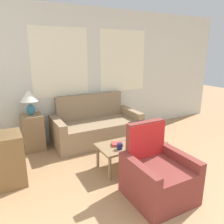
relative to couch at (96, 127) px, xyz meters
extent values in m
cube|color=silver|center=(0.25, 0.42, 1.03)|extent=(6.58, 0.05, 2.60)
cube|color=white|center=(-0.53, 0.40, 1.28)|extent=(1.10, 0.01, 1.30)
cube|color=white|center=(0.86, 0.40, 1.28)|extent=(1.10, 0.01, 1.30)
cube|color=#937A5B|center=(0.00, -0.07, -0.06)|extent=(1.43, 0.82, 0.42)
cube|color=#937A5B|center=(0.00, 0.28, 0.18)|extent=(1.43, 0.12, 0.91)
cube|color=#937A5B|center=(-0.78, -0.07, 0.01)|extent=(0.14, 0.82, 0.57)
cube|color=#937A5B|center=(0.78, -0.07, 0.01)|extent=(0.14, 0.82, 0.57)
cube|color=brown|center=(-0.06, -2.03, -0.06)|extent=(0.53, 0.73, 0.43)
cube|color=brown|center=(-0.06, -1.72, 0.18)|extent=(0.53, 0.10, 0.90)
cube|color=brown|center=(-0.37, -2.03, 0.00)|extent=(0.10, 0.73, 0.55)
cube|color=brown|center=(0.25, -2.03, 0.00)|extent=(0.10, 0.73, 0.55)
cube|color=red|center=(-0.06, -1.77, 0.29)|extent=(0.54, 0.01, 0.65)
cube|color=#937551|center=(-1.19, 0.14, 0.06)|extent=(0.36, 0.36, 0.66)
ellipsoid|color=teal|center=(-1.19, 0.14, 0.49)|extent=(0.15, 0.15, 0.20)
cylinder|color=tan|center=(-1.19, 0.14, 0.62)|extent=(0.02, 0.02, 0.06)
cone|color=white|center=(-1.19, 0.14, 0.74)|extent=(0.32, 0.32, 0.19)
cube|color=#8E704C|center=(0.06, -1.21, 0.10)|extent=(1.06, 0.51, 0.03)
cylinder|color=#8E704C|center=(-0.41, -1.41, -0.09)|extent=(0.04, 0.04, 0.36)
cylinder|color=#8E704C|center=(0.54, -1.41, -0.09)|extent=(0.04, 0.04, 0.36)
cylinder|color=#8E704C|center=(-0.41, -1.00, -0.09)|extent=(0.04, 0.04, 0.36)
cylinder|color=#8E704C|center=(0.54, -1.00, -0.09)|extent=(0.04, 0.04, 0.36)
cube|color=#47474C|center=(0.29, -1.21, 0.13)|extent=(0.32, 0.26, 0.02)
cube|color=black|center=(0.29, -1.05, 0.26)|extent=(0.32, 0.08, 0.25)
cylinder|color=#191E4C|center=(-0.21, -1.32, 0.16)|extent=(0.08, 0.08, 0.09)
cube|color=#B23D38|center=(-0.17, -1.18, 0.14)|extent=(0.20, 0.19, 0.04)
camera|label=1|loc=(-1.67, -3.83, 1.50)|focal=35.00mm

